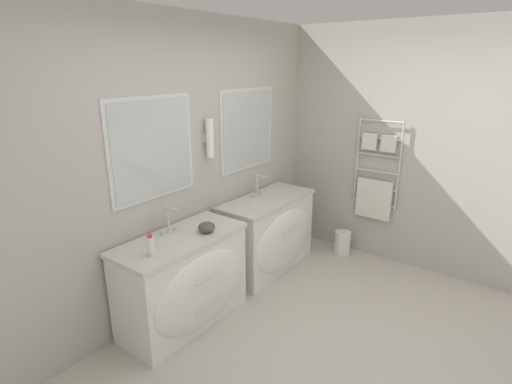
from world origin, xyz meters
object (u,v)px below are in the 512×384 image
object	(u,v)px
toiletry_bottle	(151,246)
amenity_bowl	(207,227)
vanity_left	(185,280)
vanity_right	(269,233)
waste_bin	(343,242)

from	to	relation	value
toiletry_bottle	amenity_bowl	bearing A→B (deg)	-2.33
vanity_left	amenity_bowl	xyz separation A→B (m)	(0.21, -0.07, 0.44)
vanity_right	toiletry_bottle	xyz separation A→B (m)	(-1.61, -0.05, 0.48)
toiletry_bottle	waste_bin	size ratio (longest dim) A/B	0.62
vanity_left	amenity_bowl	size ratio (longest dim) A/B	7.90
vanity_right	waste_bin	bearing A→B (deg)	-31.96
amenity_bowl	waste_bin	distance (m)	2.02
vanity_right	amenity_bowl	size ratio (longest dim) A/B	7.90
amenity_bowl	waste_bin	world-z (taller)	amenity_bowl
vanity_left	vanity_right	world-z (taller)	same
amenity_bowl	waste_bin	xyz separation A→B (m)	(1.84, -0.43, -0.71)
toiletry_bottle	vanity_left	bearing A→B (deg)	8.11
amenity_bowl	waste_bin	bearing A→B (deg)	-13.06
vanity_right	vanity_left	bearing A→B (deg)	180.00
vanity_left	waste_bin	bearing A→B (deg)	-13.78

